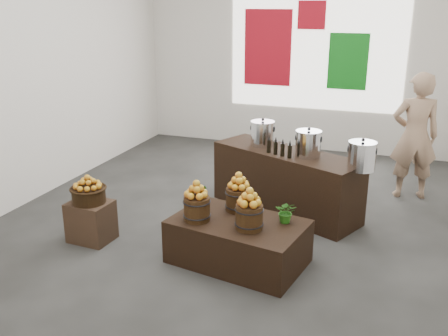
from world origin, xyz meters
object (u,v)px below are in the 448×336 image
(wicker_basket, at_px, (89,195))
(stock_pot_left, at_px, (262,134))
(crate, at_px, (91,221))
(shopper, at_px, (415,136))
(stock_pot_right, at_px, (362,157))
(stock_pot_center, at_px, (308,145))
(display_table, at_px, (238,241))
(counter, at_px, (286,182))

(wicker_basket, xyz_separation_m, stock_pot_left, (1.59, 1.82, 0.43))
(crate, xyz_separation_m, wicker_basket, (0.00, 0.00, 0.33))
(shopper, bearing_deg, stock_pot_right, 56.24)
(crate, height_order, stock_pot_right, stock_pot_right)
(crate, xyz_separation_m, stock_pot_right, (2.96, 1.20, 0.76))
(stock_pot_center, bearing_deg, wicker_basket, -146.41)
(display_table, xyz_separation_m, stock_pot_right, (1.15, 1.11, 0.76))
(stock_pot_right, bearing_deg, display_table, -135.83)
(display_table, distance_m, counter, 1.58)
(wicker_basket, height_order, stock_pot_right, stock_pot_right)
(counter, xyz_separation_m, stock_pot_right, (0.99, -0.45, 0.58))
(display_table, height_order, counter, counter)
(wicker_basket, height_order, shopper, shopper)
(wicker_basket, xyz_separation_m, shopper, (3.56, 2.79, 0.34))
(shopper, bearing_deg, display_table, 44.10)
(wicker_basket, relative_size, counter, 0.19)
(stock_pot_left, bearing_deg, crate, -131.11)
(crate, xyz_separation_m, stock_pot_left, (1.59, 1.82, 0.76))
(stock_pot_center, bearing_deg, stock_pot_right, -24.37)
(stock_pot_center, height_order, stock_pot_right, same)
(counter, bearing_deg, stock_pot_right, -0.00)
(crate, distance_m, counter, 2.58)
(crate, height_order, shopper, shopper)
(wicker_basket, xyz_separation_m, display_table, (1.81, 0.09, -0.33))
(crate, distance_m, wicker_basket, 0.33)
(counter, distance_m, shopper, 2.02)
(shopper, bearing_deg, wicker_basket, 25.05)
(stock_pot_center, relative_size, stock_pot_right, 1.00)
(display_table, relative_size, counter, 0.68)
(counter, height_order, stock_pot_left, stock_pot_left)
(display_table, bearing_deg, shopper, 67.37)
(stock_pot_left, height_order, stock_pot_center, same)
(counter, bearing_deg, stock_pot_left, -180.00)
(crate, height_order, display_table, display_table)
(stock_pot_right, bearing_deg, crate, -157.93)
(shopper, bearing_deg, crate, 25.05)
(crate, bearing_deg, counter, 39.82)
(stock_pot_left, distance_m, stock_pot_right, 1.51)
(counter, relative_size, shopper, 1.14)
(wicker_basket, bearing_deg, stock_pot_left, 48.89)
(counter, xyz_separation_m, shopper, (1.59, 1.14, 0.49))
(crate, relative_size, counter, 0.23)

